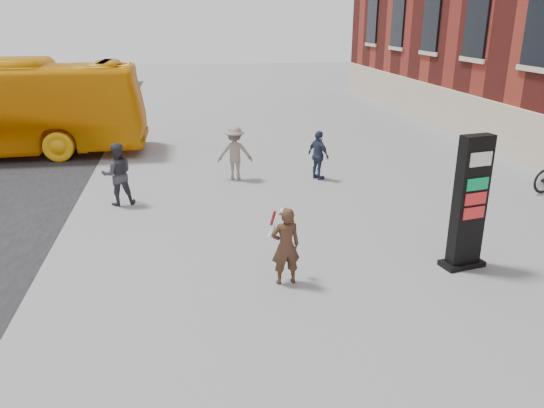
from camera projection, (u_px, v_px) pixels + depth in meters
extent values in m
plane|color=#9E9EA3|center=(305.00, 299.00, 9.53)|extent=(100.00, 100.00, 0.00)
cube|color=black|center=(470.00, 203.00, 10.33)|extent=(0.69, 0.39, 2.71)
cube|color=black|center=(462.00, 263.00, 10.77)|extent=(0.93, 0.59, 0.11)
cube|color=white|center=(476.00, 157.00, 10.02)|extent=(0.54, 0.39, 0.27)
cube|color=#087743|center=(472.00, 182.00, 10.19)|extent=(0.54, 0.39, 0.24)
cube|color=#AD1D1F|center=(470.00, 196.00, 10.29)|extent=(0.54, 0.39, 0.24)
cube|color=#AD1D1F|center=(469.00, 210.00, 10.38)|extent=(0.54, 0.39, 0.24)
imported|color=#402518|center=(286.00, 246.00, 9.85)|extent=(0.59, 0.41, 1.52)
cylinder|color=white|center=(286.00, 211.00, 9.62)|extent=(0.21, 0.21, 0.05)
cone|color=white|center=(292.00, 227.00, 10.01)|extent=(0.22, 0.22, 0.37)
cylinder|color=maroon|center=(292.00, 216.00, 9.93)|extent=(0.12, 0.13, 0.31)
cone|color=white|center=(273.00, 229.00, 9.92)|extent=(0.22, 0.21, 0.37)
cylinder|color=maroon|center=(273.00, 218.00, 9.84)|extent=(0.13, 0.12, 0.31)
imported|color=#35343B|center=(117.00, 174.00, 14.04)|extent=(0.93, 0.78, 1.68)
imported|color=gray|center=(235.00, 153.00, 16.27)|extent=(1.13, 0.72, 1.66)
imported|color=#2A344C|center=(318.00, 155.00, 16.28)|extent=(0.73, 0.96, 1.52)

